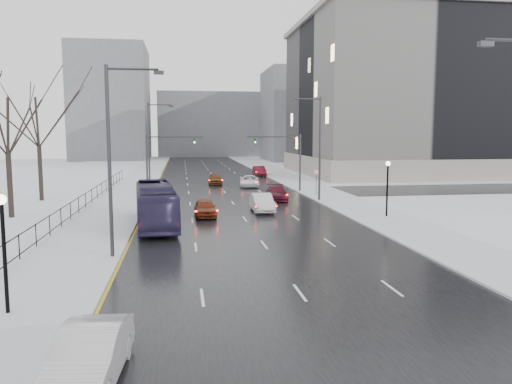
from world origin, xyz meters
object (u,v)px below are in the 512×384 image
streetlight_l_near (114,152)px  sedan_center_far (215,179)px  sedan_center_near (205,208)px  sedan_right_far (277,193)px  sedan_left_near (89,356)px  lamppost_l (3,237)px  sedan_right_cross (249,181)px  no_uturn_sign (316,174)px  sedan_right_distant (259,171)px  mast_signal_left (157,156)px  lamppost_r_mid (387,181)px  sedan_right_near (262,203)px  streetlight_l_far (151,142)px  tree_park_d (12,219)px  streetlight_r_mid (318,143)px  mast_signal_right (291,156)px  tree_park_e (42,202)px  bus (156,205)px

streetlight_l_near → sedan_center_far: streetlight_l_near is taller
sedan_center_near → sedan_right_far: 11.59m
sedan_left_near → sedan_center_far: bearing=87.0°
lamppost_l → sedan_right_cross: 44.54m
no_uturn_sign → sedan_left_near: bearing=-113.6°
streetlight_l_near → sedan_right_distant: 52.32m
sedan_right_far → sedan_right_cross: bearing=100.5°
lamppost_l → mast_signal_left: mast_signal_left is taller
lamppost_l → sedan_center_far: lamppost_l is taller
lamppost_r_mid → sedan_left_near: bearing=-127.8°
no_uturn_sign → sedan_right_near: bearing=-127.4°
streetlight_l_near → sedan_center_near: streetlight_l_near is taller
streetlight_l_far → tree_park_d: bearing=-118.2°
no_uturn_sign → sedan_right_near: size_ratio=0.58×
no_uturn_sign → sedan_right_near: no_uturn_sign is taller
sedan_center_near → sedan_right_near: sedan_right_near is taller
streetlight_r_mid → sedan_right_cross: (-4.67, 14.06, -4.89)m
sedan_center_far → sedan_right_near: bearing=-82.3°
streetlight_l_near → sedan_center_far: (7.67, 37.28, -4.86)m
tree_park_d → mast_signal_right: size_ratio=1.92×
sedan_right_distant → sedan_right_cross: bearing=-104.1°
streetlight_l_far → sedan_center_near: bearing=-75.0°
streetlight_r_mid → sedan_right_far: bearing=158.7°
tree_park_d → lamppost_r_mid: size_ratio=2.92×
no_uturn_sign → sedan_center_near: size_ratio=0.66×
sedan_right_near → sedan_center_far: size_ratio=1.10×
mast_signal_left → sedan_center_near: size_ratio=1.60×
streetlight_l_near → streetlight_l_far: bearing=90.0°
mast_signal_right → sedan_center_far: size_ratio=1.54×
sedan_left_near → sedan_right_far: sedan_left_near is taller
no_uturn_sign → sedan_center_far: no_uturn_sign is taller
lamppost_r_mid → sedan_right_distant: (-3.80, 39.78, -2.16)m
lamppost_l → sedan_right_distant: (18.20, 57.78, -2.16)m
tree_park_e → lamppost_l: (7.20, -32.00, 2.94)m
bus → streetlight_r_mid: bearing=31.2°
tree_park_e → sedan_right_far: bearing=-6.5°
bus → sedan_right_distant: bearing=65.9°
sedan_center_near → sedan_right_near: bearing=20.5°
streetlight_r_mid → lamppost_l: size_ratio=2.34×
streetlight_r_mid → sedan_center_near: 14.25m
bus → sedan_right_near: 10.06m
mast_signal_right → lamppost_l: bearing=-117.0°
no_uturn_sign → sedan_center_near: bearing=-136.7°
lamppost_r_mid → sedan_right_near: 10.37m
tree_park_e → streetlight_r_mid: 27.25m
sedan_right_cross → tree_park_d: bearing=-129.8°
streetlight_l_far → sedan_right_near: bearing=-60.2°
lamppost_r_mid → streetlight_l_far: bearing=131.1°
streetlight_r_mid → mast_signal_left: 17.50m
sedan_right_cross → mast_signal_left: bearing=-143.8°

